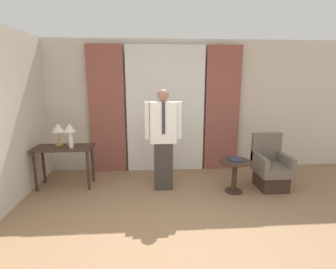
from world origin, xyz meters
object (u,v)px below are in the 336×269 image
(desk, at_px, (64,154))
(armchair, at_px, (270,169))
(table_lamp_right, at_px, (70,129))
(table_lamp_left, at_px, (58,129))
(person, at_px, (163,136))
(bottle_near_edge, at_px, (71,142))
(book, at_px, (236,160))
(side_table, at_px, (235,171))

(desk, xyz_separation_m, armchair, (3.68, -0.30, -0.26))
(desk, height_order, armchair, armchair)
(desk, relative_size, table_lamp_right, 2.53)
(desk, xyz_separation_m, table_lamp_left, (-0.10, 0.12, 0.43))
(desk, distance_m, table_lamp_left, 0.46)
(table_lamp_right, relative_size, person, 0.23)
(bottle_near_edge, height_order, person, person)
(armchair, bearing_deg, book, -168.45)
(desk, xyz_separation_m, bottle_near_edge, (0.17, -0.08, 0.25))
(table_lamp_left, relative_size, book, 1.81)
(table_lamp_right, xyz_separation_m, armchair, (3.58, -0.42, -0.69))
(desk, bearing_deg, table_lamp_right, 48.81)
(bottle_near_edge, distance_m, side_table, 2.87)
(table_lamp_left, bearing_deg, side_table, -10.55)
(table_lamp_right, bearing_deg, table_lamp_left, 180.00)
(desk, distance_m, table_lamp_right, 0.46)
(table_lamp_right, height_order, person, person)
(bottle_near_edge, bearing_deg, desk, 153.71)
(table_lamp_right, xyz_separation_m, book, (2.89, -0.56, -0.46))
(side_table, height_order, book, book)
(table_lamp_left, distance_m, side_table, 3.20)
(table_lamp_left, bearing_deg, bottle_near_edge, -36.54)
(table_lamp_left, xyz_separation_m, armchair, (3.78, -0.42, -0.69))
(side_table, bearing_deg, table_lamp_left, 169.45)
(person, distance_m, book, 1.30)
(table_lamp_right, xyz_separation_m, side_table, (2.87, -0.57, -0.66))
(side_table, bearing_deg, armchair, 12.34)
(table_lamp_right, distance_m, armchair, 3.67)
(desk, xyz_separation_m, book, (2.99, -0.44, -0.03))
(person, height_order, book, person)
(armchair, bearing_deg, desk, 175.29)
(desk, relative_size, book, 4.57)
(table_lamp_right, distance_m, side_table, 3.00)
(desk, relative_size, armchair, 1.07)
(person, xyz_separation_m, side_table, (1.21, -0.23, -0.57))
(bottle_near_edge, distance_m, person, 1.61)
(person, bearing_deg, table_lamp_right, 168.18)
(book, bearing_deg, table_lamp_left, 169.73)
(armchair, bearing_deg, side_table, -167.66)
(desk, xyz_separation_m, person, (1.77, -0.23, 0.35))
(side_table, bearing_deg, table_lamp_right, 168.72)
(table_lamp_left, xyz_separation_m, bottle_near_edge, (0.27, -0.20, -0.18))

